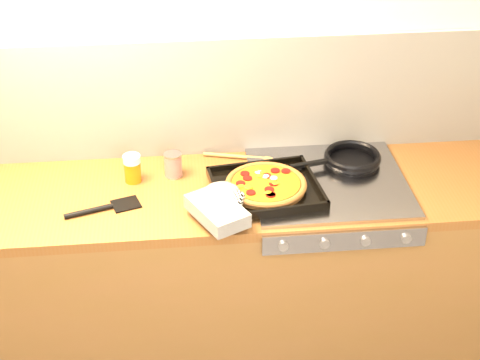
{
  "coord_description": "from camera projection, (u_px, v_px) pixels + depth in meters",
  "views": [
    {
      "loc": [
        -0.14,
        -1.27,
        2.45
      ],
      "look_at": [
        0.1,
        1.08,
        0.95
      ],
      "focal_mm": 55.0,
      "sensor_mm": 36.0,
      "label": 1
    }
  ],
  "objects": [
    {
      "name": "counter_run",
      "position": [
        216.0,
        279.0,
        3.08
      ],
      "size": [
        3.2,
        0.62,
        0.9
      ],
      "color": "brown",
      "rests_on": "ground"
    },
    {
      "name": "frying_pan",
      "position": [
        351.0,
        159.0,
        2.96
      ],
      "size": [
        0.4,
        0.27,
        0.04
      ],
      "color": "black",
      "rests_on": "stovetop"
    },
    {
      "name": "stovetop",
      "position": [
        328.0,
        182.0,
        2.87
      ],
      "size": [
        0.6,
        0.56,
        0.02
      ],
      "primitive_type": "cube",
      "color": "#9E9EA3",
      "rests_on": "counter_run"
    },
    {
      "name": "pizza_on_tray",
      "position": [
        252.0,
        191.0,
        2.75
      ],
      "size": [
        0.53,
        0.51,
        0.07
      ],
      "color": "black",
      "rests_on": "stovetop"
    },
    {
      "name": "wooden_spoon",
      "position": [
        246.0,
        157.0,
        3.02
      ],
      "size": [
        0.3,
        0.11,
        0.02
      ],
      "color": "#9F7C43",
      "rests_on": "counter_run"
    },
    {
      "name": "room_shell",
      "position": [
        208.0,
        98.0,
        2.94
      ],
      "size": [
        3.2,
        3.2,
        3.2
      ],
      "color": "white",
      "rests_on": "ground"
    },
    {
      "name": "black_spatula",
      "position": [
        104.0,
        208.0,
        2.72
      ],
      "size": [
        0.28,
        0.14,
        0.02
      ],
      "color": "black",
      "rests_on": "counter_run"
    },
    {
      "name": "tomato_can",
      "position": [
        173.0,
        165.0,
        2.9
      ],
      "size": [
        0.09,
        0.09,
        0.1
      ],
      "color": "maroon",
      "rests_on": "counter_run"
    },
    {
      "name": "juice_glass",
      "position": [
        132.0,
        168.0,
        2.86
      ],
      "size": [
        0.08,
        0.08,
        0.11
      ],
      "color": "orange",
      "rests_on": "counter_run"
    }
  ]
}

